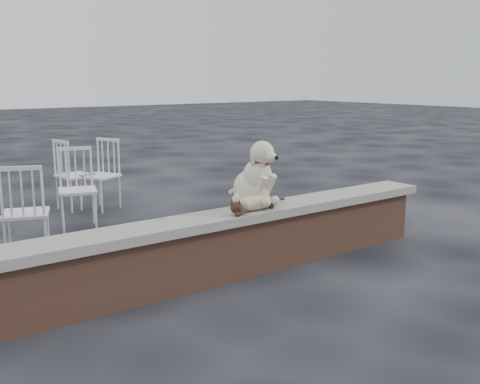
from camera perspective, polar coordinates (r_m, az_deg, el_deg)
ground at (r=4.72m, az=-8.43°, el=-10.21°), size 60.00×60.00×0.00m
brick_wall at (r=4.63m, az=-8.52°, el=-7.33°), size 6.00×0.30×0.50m
capstone at (r=4.55m, az=-8.63°, el=-3.87°), size 6.20×0.40×0.08m
dog at (r=5.11m, az=1.17°, el=1.96°), size 0.48×0.59×0.62m
cat at (r=4.99m, az=1.49°, el=-1.01°), size 0.91×0.35×0.15m
chair_d at (r=7.74m, az=-14.02°, el=1.72°), size 0.75×0.75×0.94m
chair_b at (r=6.80m, az=-16.11°, el=0.29°), size 0.71×0.71×0.94m
chair_e at (r=7.86m, az=-16.31°, el=1.74°), size 0.65×0.65×0.94m
chair_c at (r=5.81m, az=-20.86°, el=-1.86°), size 0.72×0.72×0.94m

